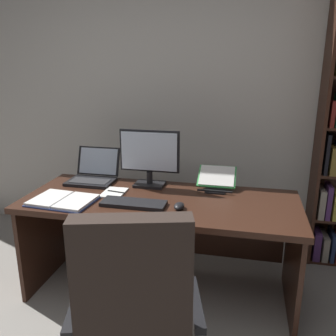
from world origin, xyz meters
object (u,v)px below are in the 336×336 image
Objects in this scene: laptop at (93,175)px; reading_stand_with_book at (217,179)px; monitor at (149,158)px; desk at (163,219)px; computer_mouse at (179,206)px; office_chair at (136,330)px; pen at (117,192)px; keyboard at (134,203)px; notepad at (114,193)px; open_binder at (63,200)px.

laptop is 1.26× the size of reading_stand_with_book.
reading_stand_with_book is at bearing 6.22° from monitor.
computer_mouse reaches higher than desk.
office_chair is 3.01× the size of laptop.
reading_stand_with_book is 0.73m from pen.
keyboard is at bearing -137.53° from reading_stand_with_book.
reading_stand_with_book is (0.49, 0.45, 0.06)m from keyboard.
keyboard is at bearing -90.00° from monitor.
monitor is 1.29× the size of laptop.
office_chair reaches higher than keyboard.
reading_stand_with_book is (0.49, 0.05, -0.14)m from monitor.
notepad is 1.50× the size of pen.
laptop is 0.34m from notepad.
open_binder is at bearing -155.80° from desk.
open_binder is (-0.77, -0.05, -0.01)m from computer_mouse.
keyboard is 2.00× the size of notepad.
desk is 5.35× the size of laptop.
notepad is (-0.70, -0.27, -0.06)m from reading_stand_with_book.
keyboard reaches higher than desk.
pen is at bearing -39.90° from laptop.
desk is 4.42× the size of keyboard.
pen is at bearing -171.58° from desk.
computer_mouse is 0.38× the size of reading_stand_with_book.
office_chair reaches higher than desk.
reading_stand_with_book is at bearing 42.47° from keyboard.
laptop is 0.46m from open_binder.
open_binder is (-0.47, -0.45, -0.20)m from monitor.
office_chair is 1.06m from open_binder.
keyboard is (0.46, -0.41, -0.04)m from laptop.
monitor is at bearing -1.16° from laptop.
monitor is at bearing 47.20° from notepad.
desk is at bearing -16.80° from laptop.
desk is 13.25× the size of pen.
computer_mouse is 0.74× the size of pen.
monitor reaches higher than reading_stand_with_book.
pen is (0.02, 0.00, 0.01)m from notepad.
reading_stand_with_book is 1.09m from open_binder.
keyboard is 3.00× the size of pen.
keyboard is (-0.14, -0.23, 0.20)m from desk.
office_chair reaches higher than open_binder.
computer_mouse is 0.50× the size of notepad.
desk is 1.01m from office_chair.
office_chair is 1.09m from pen.
notepad is (-0.45, 0.95, 0.28)m from office_chair.
open_binder is (-0.47, -0.05, -0.00)m from keyboard.
desk is 0.67m from laptop.
monitor is 1.07× the size of keyboard.
laptop is at bearing 178.84° from monitor.
laptop is (-0.71, 1.18, 0.32)m from office_chair.
office_chair is at bearing -83.72° from desk.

